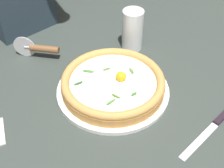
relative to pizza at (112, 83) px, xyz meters
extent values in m
cube|color=#343D38|center=(0.01, 0.00, -0.05)|extent=(2.40, 2.40, 0.03)
cylinder|color=white|center=(0.00, 0.00, -0.03)|extent=(0.32, 0.32, 0.01)
cylinder|color=#CE9047|center=(0.00, 0.00, -0.01)|extent=(0.29, 0.29, 0.03)
torus|color=tan|center=(0.00, 0.00, 0.01)|extent=(0.29, 0.29, 0.02)
cylinder|color=#EDEECB|center=(0.00, 0.00, 0.01)|extent=(0.25, 0.25, 0.00)
ellipsoid|color=white|center=(0.01, 0.03, 0.01)|extent=(0.07, 0.07, 0.01)
sphere|color=yellow|center=(0.01, 0.02, 0.02)|extent=(0.03, 0.03, 0.03)
ellipsoid|color=#2C592E|center=(-0.04, -0.08, 0.01)|extent=(0.01, 0.03, 0.01)
ellipsoid|color=#518135|center=(0.06, -0.03, 0.01)|extent=(0.03, 0.02, 0.01)
ellipsoid|color=#5A8B46|center=(-0.05, 0.02, 0.01)|extent=(0.01, 0.02, 0.01)
ellipsoid|color=#417B39|center=(-0.07, -0.03, 0.01)|extent=(0.03, 0.03, 0.01)
ellipsoid|color=#409037|center=(0.03, 0.00, 0.01)|extent=(0.03, 0.01, 0.01)
ellipsoid|color=#4A8D3E|center=(0.07, -0.05, 0.01)|extent=(0.01, 0.03, 0.01)
ellipsoid|color=#458744|center=(0.08, 0.02, 0.01)|extent=(0.01, 0.02, 0.01)
ellipsoid|color=#558A43|center=(-0.01, 0.07, 0.01)|extent=(0.03, 0.02, 0.01)
cylinder|color=silver|center=(-0.30, -0.14, 0.00)|extent=(0.05, 0.05, 0.07)
cylinder|color=silver|center=(-0.29, -0.13, 0.00)|extent=(0.02, 0.02, 0.01)
cylinder|color=brown|center=(-0.26, -0.09, 0.00)|extent=(0.08, 0.08, 0.02)
cube|color=silver|center=(0.27, 0.08, -0.03)|extent=(0.05, 0.15, 0.00)
cube|color=black|center=(0.24, 0.20, -0.03)|extent=(0.03, 0.09, 0.01)
cylinder|color=silver|center=(-0.15, 0.18, 0.03)|extent=(0.07, 0.07, 0.14)
cylinder|color=#DECD7F|center=(-0.15, 0.18, 0.00)|extent=(0.06, 0.06, 0.07)
camera|label=1|loc=(0.54, -0.36, 0.59)|focal=49.98mm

